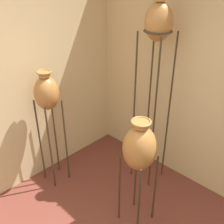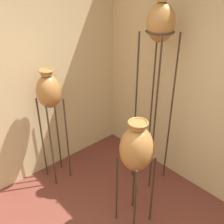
% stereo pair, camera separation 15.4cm
% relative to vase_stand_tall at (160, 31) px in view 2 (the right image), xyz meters
% --- Properties ---
extents(vase_stand_tall, '(0.31, 0.31, 2.23)m').
position_rel_vase_stand_tall_xyz_m(vase_stand_tall, '(0.00, 0.00, 0.00)').
color(vase_stand_tall, '#382D1E').
rests_on(vase_stand_tall, ground_plane).
extents(vase_stand_medium, '(0.28, 0.28, 1.47)m').
position_rel_vase_stand_tall_xyz_m(vase_stand_medium, '(-0.87, 0.80, -0.69)').
color(vase_stand_medium, '#382D1E').
rests_on(vase_stand_medium, ground_plane).
extents(vase_stand_short, '(0.32, 0.32, 1.24)m').
position_rel_vase_stand_tall_xyz_m(vase_stand_short, '(-0.65, -0.35, -0.94)').
color(vase_stand_short, '#382D1E').
rests_on(vase_stand_short, ground_plane).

